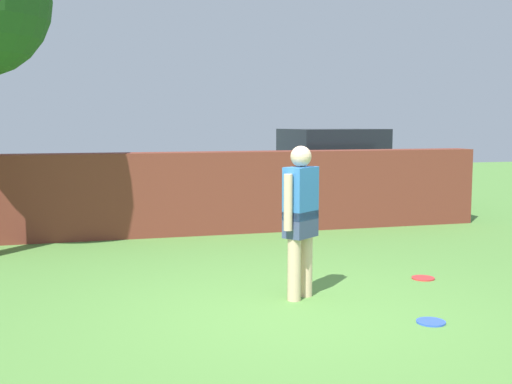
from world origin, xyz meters
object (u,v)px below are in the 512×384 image
(frisbee_blue, at_px, (431,322))
(frisbee_red, at_px, (423,278))
(person, at_px, (301,215))
(car, at_px, (333,169))

(frisbee_blue, height_order, frisbee_red, same)
(frisbee_blue, relative_size, frisbee_red, 1.00)
(person, relative_size, frisbee_blue, 6.00)
(frisbee_red, bearing_deg, car, 77.70)
(person, relative_size, frisbee_red, 6.00)
(person, xyz_separation_m, frisbee_blue, (0.90, -1.13, -0.89))
(person, distance_m, frisbee_red, 1.96)
(person, bearing_deg, frisbee_blue, -87.62)
(car, distance_m, frisbee_blue, 7.96)
(frisbee_blue, xyz_separation_m, frisbee_red, (0.80, 1.53, 0.00))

